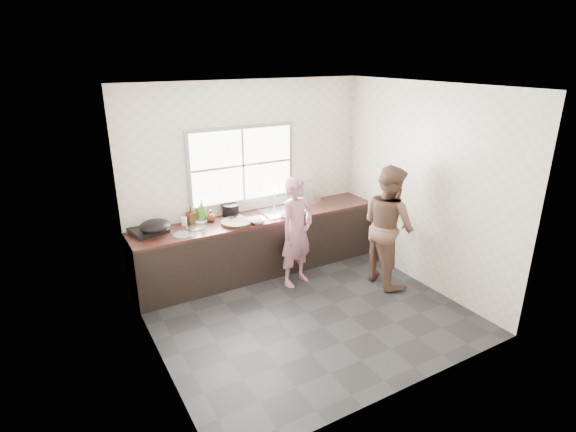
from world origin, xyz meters
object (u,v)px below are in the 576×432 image
bowl_held (286,215)px  burner (148,230)px  glass_jar (184,221)px  wok (155,226)px  bottle_brown_short (211,216)px  cutting_board (237,222)px  dish_rack (305,194)px  woman (297,235)px  plate_food (201,221)px  bowl_crabs (299,212)px  bowl_mince (257,221)px  person_side (388,225)px  bottle_green (202,210)px  pot_lid_right (196,227)px  bottle_brown_tall (191,216)px  pot_lid_left (183,235)px  black_pot (231,210)px

bowl_held → burner: bearing=167.7°
glass_jar → wok: size_ratio=0.29×
bottle_brown_short → wok: bearing=-169.9°
cutting_board → wok: size_ratio=1.07×
bowl_held → dish_rack: bearing=33.9°
woman → plate_food: (-1.06, 0.78, 0.16)m
cutting_board → bowl_crabs: bearing=-5.0°
burner → bowl_mince: bearing=-16.1°
bowl_crabs → wok: (-1.98, 0.19, 0.10)m
bowl_crabs → bowl_held: bearing=-174.9°
person_side → bottle_green: (-2.14, 1.35, 0.18)m
bowl_crabs → pot_lid_right: 1.47m
bowl_crabs → bottle_brown_tall: (-1.44, 0.42, 0.07)m
bottle_brown_tall → woman: bearing=-33.3°
bottle_brown_tall → bowl_crabs: bearing=-16.2°
cutting_board → bottle_brown_short: size_ratio=2.77×
burner → wok: (0.06, -0.18, 0.10)m
bottle_green → bottle_brown_tall: size_ratio=1.51×
burner → wok: bearing=-71.9°
bowl_crabs → dish_rack: bearing=47.1°
cutting_board → wok: wok is taller
wok → person_side: bearing=-21.7°
dish_rack → pot_lid_left: dish_rack is taller
person_side → bowl_crabs: bearing=45.8°
bowl_mince → bowl_held: 0.45m
cutting_board → bowl_held: bearing=-8.1°
woman → bottle_brown_short: woman is taller
person_side → bottle_brown_short: 2.41m
person_side → plate_food: 2.55m
cutting_board → bowl_mince: size_ratio=1.74×
black_pot → burner: black_pot is taller
bowl_mince → burner: size_ratio=0.57×
cutting_board → bottle_brown_short: bearing=136.5°
black_pot → pot_lid_left: (-0.81, -0.37, -0.08)m
bowl_mince → pot_lid_left: 1.01m
bowl_held → bottle_brown_tall: bearing=160.2°
bottle_brown_short → wok: 0.80m
bowl_mince → bowl_crabs: bowl_crabs is taller
cutting_board → pot_lid_right: bearing=164.8°
bottle_brown_tall → wok: size_ratio=0.53×
bottle_green → person_side: bearing=-32.3°
woman → bottle_green: woman is taller
bottle_brown_short → pot_lid_right: bottle_brown_short is taller
bowl_crabs → wok: bearing=174.4°
plate_food → bottle_brown_tall: bottle_brown_tall is taller
plate_food → bottle_green: size_ratio=0.62×
burner → pot_lid_left: (0.36, -0.33, -0.03)m
bowl_held → pot_lid_left: bearing=177.4°
bottle_brown_tall → wok: 0.58m
cutting_board → dish_rack: 1.28m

